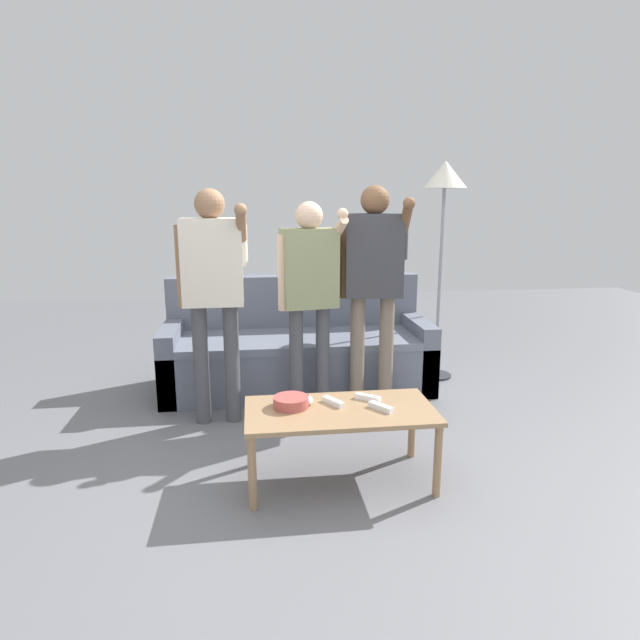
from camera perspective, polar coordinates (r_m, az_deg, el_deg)
The scene contains 12 objects.
ground_plane at distance 3.18m, azimuth 2.68°, elevation -16.37°, with size 12.00×12.00×0.00m, color slate.
couch at distance 4.51m, azimuth -2.46°, elevation -3.28°, with size 2.17×0.84×0.90m.
coffee_table at distance 2.99m, azimuth 2.15°, elevation -10.37°, with size 1.04×0.52×0.43m.
snack_bowl at distance 2.98m, azimuth -3.11°, elevation -8.71°, with size 0.20×0.20×0.06m, color #B24C47.
game_remote_nunchuk at distance 3.02m, azimuth -1.29°, elevation -8.54°, with size 0.06×0.09×0.05m.
floor_lamp at distance 4.68m, azimuth 13.11°, elevation 13.38°, with size 0.36×0.36×1.86m.
player_left at distance 3.68m, azimuth -11.33°, elevation 4.21°, with size 0.48×0.35×1.62m.
player_center at distance 3.76m, azimuth -1.12°, elevation 3.82°, with size 0.48×0.30×1.54m.
player_right at distance 3.88m, azimuth 5.73°, elevation 5.08°, with size 0.48×0.39×1.65m.
game_remote_wand_near at distance 3.02m, azimuth 1.43°, elevation -8.70°, with size 0.11×0.15×0.03m.
game_remote_wand_far at distance 2.97m, azimuth 6.50°, elevation -9.21°, with size 0.12×0.14×0.03m.
game_remote_wand_spare at distance 3.10m, azimuth 5.13°, elevation -8.23°, with size 0.14×0.12×0.03m.
Camera 1 is at (-0.50, -2.74, 1.55)m, focal length 30.03 mm.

